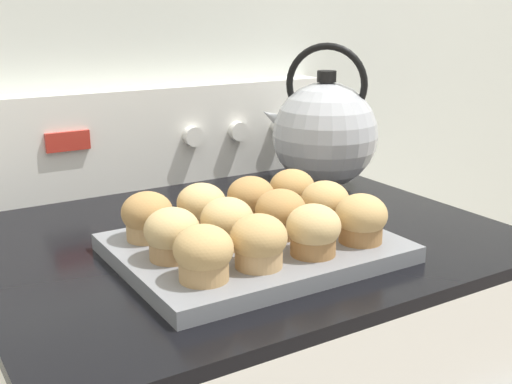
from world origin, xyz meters
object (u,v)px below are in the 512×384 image
Objects in this scene: muffin_r1_c2 at (281,214)px; muffin_r1_c3 at (325,204)px; muffin_r0_c3 at (361,219)px; muffin_r1_c0 at (172,234)px; muffin_r1_c1 at (227,223)px; muffin_r2_c1 at (201,207)px; tea_kettle at (324,133)px; muffin_r0_c1 at (259,242)px; muffin_pan at (254,248)px; muffin_r2_c3 at (292,191)px; muffin_r0_c0 at (204,254)px; muffin_r0_c2 at (313,231)px; muffin_r2_c0 at (147,217)px; muffin_r2_c2 at (251,199)px.

muffin_r1_c3 is at bearing 1.56° from muffin_r1_c2.
muffin_r1_c0 is at bearing 162.26° from muffin_r0_c3.
muffin_r1_c1 is 0.08m from muffin_r2_c1.
muffin_r1_c3 is 1.00× the size of muffin_r2_c1.
muffin_r1_c2 and muffin_r2_c1 have the same top height.
muffin_r0_c1 is at bearing -137.03° from tea_kettle.
muffin_r1_c1 is (-0.04, 0.00, 0.04)m from muffin_pan.
tea_kettle reaches higher than muffin_pan.
muffin_r1_c3 is at bearing -89.46° from muffin_r2_c3.
muffin_r0_c1 is 0.11m from muffin_r1_c0.
tea_kettle is at bearing 37.38° from muffin_r0_c0.
muffin_r1_c2 is (0.00, 0.08, 0.00)m from muffin_r0_c2.
muffin_r2_c0 is 1.00× the size of muffin_r2_c2.
muffin_r2_c3 is (-0.00, 0.16, 0.00)m from muffin_r0_c3.
muffin_r1_c2 is 0.08m from muffin_r1_c3.
muffin_r0_c3 is 1.00× the size of muffin_r1_c0.
muffin_r2_c3 is at bearing 26.75° from muffin_r1_c1.
muffin_r1_c1 and muffin_r2_c1 have the same top height.
muffin_r1_c0 is 1.00× the size of muffin_r2_c1.
muffin_r0_c1 is 0.18m from muffin_r2_c0.
muffin_r2_c1 is at bearing 44.96° from muffin_r1_c0.
muffin_r0_c3 is 0.36m from tea_kettle.
muffin_pan is 5.16× the size of muffin_r1_c3.
muffin_r2_c1 is 0.37m from tea_kettle.
muffin_r2_c0 is at bearing 146.28° from muffin_r0_c3.
muffin_r0_c1 is at bearing -153.72° from muffin_r1_c3.
muffin_r0_c3 is 0.25m from muffin_r1_c0.
muffin_r0_c3 reaches higher than muffin_pan.
muffin_r0_c3 is 1.00× the size of muffin_r2_c0.
muffin_r2_c2 is (0.00, 0.08, 0.00)m from muffin_r1_c2.
muffin_r1_c1 is (-0.16, 0.08, 0.00)m from muffin_r0_c3.
muffin_r0_c1 and muffin_r2_c0 have the same top height.
muffin_r0_c0 and muffin_r0_c2 have the same top height.
tea_kettle is (0.33, 0.15, 0.05)m from muffin_r2_c1.
muffin_r1_c3 is (-0.00, 0.08, 0.00)m from muffin_r0_c3.
muffin_r0_c0 and muffin_r1_c1 have the same top height.
muffin_r1_c0 is at bearing 179.61° from muffin_r1_c2.
muffin_r1_c0 reaches higher than muffin_pan.
muffin_r0_c0 and muffin_r1_c0 have the same top height.
muffin_r2_c2 is at bearing 42.78° from muffin_r1_c1.
muffin_r1_c0 is 0.08m from muffin_r2_c0.
muffin_r2_c0 is at bearing 133.89° from muffin_r0_c2.
muffin_r0_c2 and muffin_r1_c2 have the same top height.
muffin_r2_c1 is at bearing 63.79° from muffin_r0_c0.
muffin_r2_c0 is (-0.00, 0.16, 0.00)m from muffin_r0_c0.
muffin_r1_c3 is at bearing -18.91° from muffin_r2_c0.
muffin_r0_c0 is 0.11m from muffin_r1_c1.
muffin_pan is 5.16× the size of muffin_r2_c3.
muffin_r0_c2 is at bearing -27.00° from muffin_r1_c0.
muffin_r1_c0 is 1.00× the size of muffin_r1_c1.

